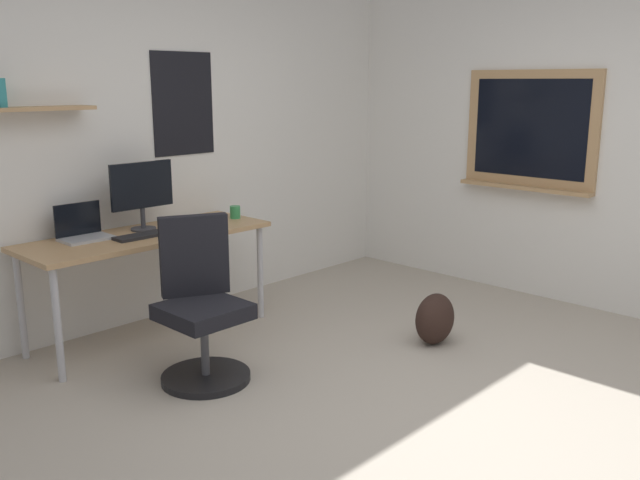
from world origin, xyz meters
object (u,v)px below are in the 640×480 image
laptop (83,231)px  backpack (435,319)px  monitor_primary (142,191)px  keyboard (142,236)px  desk (148,243)px  computer_mouse (178,228)px  coffee_mug (235,212)px  office_chair (201,311)px

laptop → backpack: laptop is taller
monitor_primary → backpack: monitor_primary is taller
monitor_primary → laptop: bearing=173.4°
keyboard → monitor_primary: bearing=54.8°
laptop → desk: bearing=-21.5°
monitor_primary → keyboard: monitor_primary is taller
backpack → computer_mouse: bearing=126.3°
desk → computer_mouse: size_ratio=15.99×
laptop → backpack: (1.60, -1.63, -0.61)m
keyboard → computer_mouse: computer_mouse is taller
laptop → computer_mouse: laptop is taller
coffee_mug → computer_mouse: bearing=-174.7°
desk → keyboard: keyboard is taller
keyboard → coffee_mug: coffee_mug is taller
monitor_primary → backpack: bearing=-53.1°
laptop → monitor_primary: bearing=-6.6°
keyboard → laptop: bearing=142.3°
computer_mouse → coffee_mug: bearing=5.3°
laptop → keyboard: (0.29, -0.22, -0.04)m
coffee_mug → keyboard: bearing=-176.5°
desk → coffee_mug: size_ratio=18.08×
desk → laptop: 0.42m
desk → keyboard: (-0.08, -0.08, 0.08)m
monitor_primary → computer_mouse: bearing=-48.7°
office_chair → computer_mouse: bearing=63.5°
office_chair → computer_mouse: (0.35, 0.71, 0.33)m
desk → monitor_primary: 0.35m
laptop → monitor_primary: size_ratio=0.67×
computer_mouse → keyboard: bearing=180.0°
keyboard → backpack: bearing=-46.9°
monitor_primary → computer_mouse: 0.35m
office_chair → backpack: 1.57m
monitor_primary → keyboard: 0.34m
laptop → keyboard: laptop is taller
desk → monitor_primary: (0.04, 0.10, 0.34)m
computer_mouse → coffee_mug: size_ratio=1.13×
backpack → monitor_primary: bearing=126.9°
laptop → computer_mouse: size_ratio=2.98×
laptop → coffee_mug: (1.11, -0.17, -0.01)m
office_chair → computer_mouse: office_chair is taller
laptop → office_chair: bearing=-77.0°
monitor_primary → keyboard: size_ratio=1.25×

